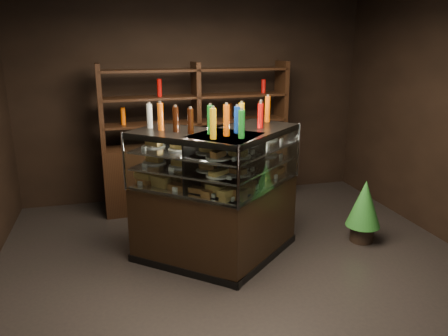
{
  "coord_description": "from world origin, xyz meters",
  "views": [
    {
      "loc": [
        -1.18,
        -3.76,
        2.25
      ],
      "look_at": [
        -0.15,
        0.24,
        1.06
      ],
      "focal_mm": 35.0,
      "sensor_mm": 36.0,
      "label": 1
    }
  ],
  "objects": [
    {
      "name": "ground",
      "position": [
        0.0,
        0.0,
        0.0
      ],
      "size": [
        5.0,
        5.0,
        0.0
      ],
      "primitive_type": "plane",
      "color": "black",
      "rests_on": "ground"
    },
    {
      "name": "room_shell",
      "position": [
        0.0,
        0.0,
        1.94
      ],
      "size": [
        5.02,
        5.02,
        3.01
      ],
      "color": "black",
      "rests_on": "ground"
    },
    {
      "name": "display_case",
      "position": [
        -0.16,
        0.38,
        0.47
      ],
      "size": [
        1.93,
        1.34,
        1.41
      ],
      "rotation": [
        0.0,
        0.0,
        0.01
      ],
      "color": "black",
      "rests_on": "ground"
    },
    {
      "name": "food_display",
      "position": [
        -0.16,
        0.38,
        1.06
      ],
      "size": [
        1.56,
        0.91,
        0.44
      ],
      "color": "#C68747",
      "rests_on": "display_case"
    },
    {
      "name": "bottles_top",
      "position": [
        -0.16,
        0.39,
        1.54
      ],
      "size": [
        1.38,
        0.76,
        0.3
      ],
      "color": "#147223",
      "rests_on": "display_case"
    },
    {
      "name": "potted_conifer",
      "position": [
        1.56,
        0.39,
        0.48
      ],
      "size": [
        0.39,
        0.39,
        0.84
      ],
      "rotation": [
        0.0,
        0.0,
        0.0
      ],
      "color": "black",
      "rests_on": "ground"
    },
    {
      "name": "back_shelving",
      "position": [
        -0.07,
        2.05,
        0.6
      ],
      "size": [
        2.57,
        0.53,
        2.0
      ],
      "rotation": [
        0.0,
        0.0,
        0.04
      ],
      "color": "black",
      "rests_on": "ground"
    }
  ]
}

